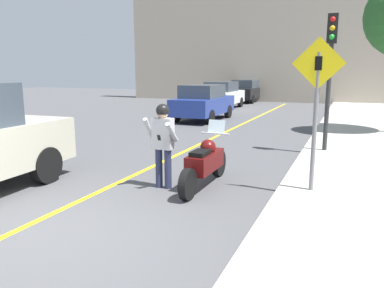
{
  "coord_description": "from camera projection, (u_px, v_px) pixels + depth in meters",
  "views": [
    {
      "loc": [
        3.75,
        -3.66,
        2.28
      ],
      "look_at": [
        0.79,
        3.33,
        0.81
      ],
      "focal_mm": 35.0,
      "sensor_mm": 36.0,
      "label": 1
    }
  ],
  "objects": [
    {
      "name": "parked_car_black",
      "position": [
        246.0,
        91.0,
        28.58
      ],
      "size": [
        1.88,
        4.2,
        1.68
      ],
      "color": "black",
      "rests_on": "ground"
    },
    {
      "name": "motorcycle",
      "position": [
        205.0,
        163.0,
        7.47
      ],
      "size": [
        0.62,
        2.3,
        1.28
      ],
      "color": "black",
      "rests_on": "ground"
    },
    {
      "name": "parked_car_blue",
      "position": [
        203.0,
        102.0,
        17.83
      ],
      "size": [
        1.88,
        4.2,
        1.68
      ],
      "color": "black",
      "rests_on": "ground"
    },
    {
      "name": "traffic_light",
      "position": [
        331.0,
        57.0,
        9.98
      ],
      "size": [
        0.26,
        0.3,
        3.65
      ],
      "color": "#2D2D30",
      "rests_on": "sidewalk_curb"
    },
    {
      "name": "parked_car_white",
      "position": [
        222.0,
        95.0,
        23.6
      ],
      "size": [
        1.88,
        4.2,
        1.68
      ],
      "color": "black",
      "rests_on": "ground"
    },
    {
      "name": "person_biker",
      "position": [
        163.0,
        137.0,
        7.28
      ],
      "size": [
        0.59,
        0.46,
        1.68
      ],
      "color": "#282D4C",
      "rests_on": "ground"
    },
    {
      "name": "building_backdrop",
      "position": [
        301.0,
        45.0,
        27.87
      ],
      "size": [
        28.0,
        1.2,
        8.56
      ],
      "color": "#B2A38E",
      "rests_on": "ground"
    },
    {
      "name": "road_center_line",
      "position": [
        184.0,
        152.0,
        10.83
      ],
      "size": [
        0.12,
        36.0,
        0.01
      ],
      "color": "yellow",
      "rests_on": "ground"
    },
    {
      "name": "ground_plane",
      "position": [
        46.0,
        239.0,
        5.17
      ],
      "size": [
        80.0,
        80.0,
        0.0
      ],
      "primitive_type": "plane",
      "color": "#4C4C4F"
    },
    {
      "name": "crossing_sign",
      "position": [
        316.0,
        100.0,
        6.62
      ],
      "size": [
        0.91,
        0.08,
        2.75
      ],
      "color": "slate",
      "rests_on": "sidewalk_curb"
    }
  ]
}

